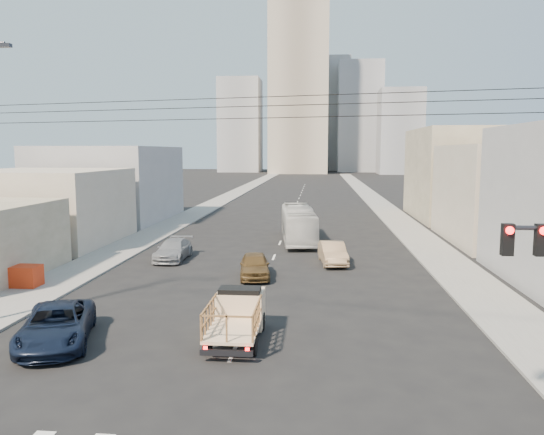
# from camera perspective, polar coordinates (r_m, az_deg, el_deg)

# --- Properties ---
(ground) EXTENTS (420.00, 420.00, 0.00)m
(ground) POSITION_cam_1_polar(r_m,az_deg,el_deg) (18.75, -5.18, -16.39)
(ground) COLOR black
(ground) RESTS_ON ground
(sidewalk_left) EXTENTS (3.50, 180.00, 0.12)m
(sidewalk_left) POSITION_cam_1_polar(r_m,az_deg,el_deg) (88.49, -4.66, 2.28)
(sidewalk_left) COLOR slate
(sidewalk_left) RESTS_ON ground
(sidewalk_right) EXTENTS (3.50, 180.00, 0.12)m
(sidewalk_right) POSITION_cam_1_polar(r_m,az_deg,el_deg) (87.65, 10.68, 2.13)
(sidewalk_right) COLOR slate
(sidewalk_right) RESTS_ON ground
(lane_dashes) EXTENTS (0.15, 104.00, 0.01)m
(lane_dashes) POSITION_cam_1_polar(r_m,az_deg,el_deg) (70.38, 2.47, 1.01)
(lane_dashes) COLOR silver
(lane_dashes) RESTS_ON ground
(flatbed_pickup) EXTENTS (1.95, 4.41, 1.90)m
(flatbed_pickup) POSITION_cam_1_polar(r_m,az_deg,el_deg) (21.43, -3.81, -10.21)
(flatbed_pickup) COLOR beige
(flatbed_pickup) RESTS_ON ground
(navy_pickup) EXTENTS (4.03, 5.93, 1.51)m
(navy_pickup) POSITION_cam_1_polar(r_m,az_deg,el_deg) (22.65, -22.18, -10.67)
(navy_pickup) COLOR black
(navy_pickup) RESTS_ON ground
(city_bus) EXTENTS (3.49, 10.72, 2.93)m
(city_bus) POSITION_cam_1_polar(r_m,az_deg,el_deg) (44.30, 2.85, -0.69)
(city_bus) COLOR silver
(city_bus) RESTS_ON ground
(sedan_brown) EXTENTS (2.29, 4.49, 1.46)m
(sedan_brown) POSITION_cam_1_polar(r_m,az_deg,el_deg) (31.71, -1.87, -5.16)
(sedan_brown) COLOR brown
(sedan_brown) RESTS_ON ground
(sedan_tan) EXTENTS (2.05, 4.58, 1.46)m
(sedan_tan) POSITION_cam_1_polar(r_m,az_deg,el_deg) (35.71, 6.55, -3.82)
(sedan_tan) COLOR #9B7C5A
(sedan_tan) RESTS_ON ground
(sedan_grey) EXTENTS (1.96, 4.79, 1.39)m
(sedan_grey) POSITION_cam_1_polar(r_m,az_deg,el_deg) (37.47, -10.57, -3.43)
(sedan_grey) COLOR gray
(sedan_grey) RESTS_ON ground
(overhead_wires) EXTENTS (23.01, 5.02, 0.72)m
(overhead_wires) POSITION_cam_1_polar(r_m,az_deg,el_deg) (18.74, -4.66, 11.67)
(overhead_wires) COLOR black
(overhead_wires) RESTS_ON ground
(crate_stack) EXTENTS (1.80, 1.20, 1.14)m
(crate_stack) POSITION_cam_1_polar(r_m,az_deg,el_deg) (32.27, -25.21, -5.71)
(crate_stack) COLOR #BA2E11
(crate_stack) RESTS_ON sidewalk_left
(bldg_right_mid) EXTENTS (11.00, 14.00, 8.00)m
(bldg_right_mid) POSITION_cam_1_polar(r_m,az_deg,el_deg) (47.93, 25.02, 2.29)
(bldg_right_mid) COLOR #AFA28D
(bldg_right_mid) RESTS_ON ground
(bldg_right_far) EXTENTS (12.00, 16.00, 10.00)m
(bldg_right_far) POSITION_cam_1_polar(r_m,az_deg,el_deg) (63.26, 20.57, 4.42)
(bldg_right_far) COLOR gray
(bldg_right_far) RESTS_ON ground
(bldg_left_mid) EXTENTS (11.00, 12.00, 6.00)m
(bldg_left_mid) POSITION_cam_1_polar(r_m,az_deg,el_deg) (46.72, -23.25, 1.04)
(bldg_left_mid) COLOR #AFA28D
(bldg_left_mid) RESTS_ON ground
(bldg_left_far) EXTENTS (12.00, 16.00, 8.00)m
(bldg_left_far) POSITION_cam_1_polar(r_m,az_deg,el_deg) (60.42, -16.99, 3.50)
(bldg_left_far) COLOR gray
(bldg_left_far) RESTS_ON ground
(high_rise_tower) EXTENTS (20.00, 20.00, 60.00)m
(high_rise_tower) POSITION_cam_1_polar(r_m,az_deg,el_deg) (188.40, 2.92, 13.96)
(high_rise_tower) COLOR gray
(high_rise_tower) RESTS_ON ground
(midrise_ne) EXTENTS (16.00, 16.00, 40.00)m
(midrise_ne) POSITION_cam_1_polar(r_m,az_deg,el_deg) (202.85, 9.39, 10.55)
(midrise_ne) COLOR gray
(midrise_ne) RESTS_ON ground
(midrise_nw) EXTENTS (15.00, 15.00, 34.00)m
(midrise_nw) POSITION_cam_1_polar(r_m,az_deg,el_deg) (199.28, -3.42, 9.83)
(midrise_nw) COLOR gray
(midrise_nw) RESTS_ON ground
(midrise_back) EXTENTS (18.00, 18.00, 44.00)m
(midrise_back) POSITION_cam_1_polar(r_m,az_deg,el_deg) (217.42, 5.89, 10.90)
(midrise_back) COLOR gray
(midrise_back) RESTS_ON ground
(midrise_east) EXTENTS (14.00, 14.00, 28.00)m
(midrise_east) POSITION_cam_1_polar(r_m,az_deg,el_deg) (184.00, 13.60, 8.94)
(midrise_east) COLOR gray
(midrise_east) RESTS_ON ground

